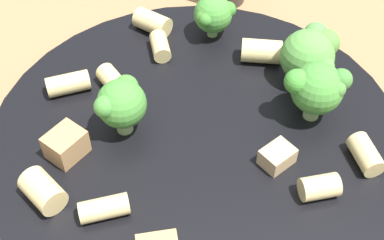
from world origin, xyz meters
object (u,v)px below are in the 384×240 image
rigatoni_5 (148,22)px  chicken_chunk_0 (272,156)px  rigatoni_7 (64,84)px  broccoli_floret_2 (116,101)px  rigatoni_0 (314,187)px  rigatoni_8 (109,82)px  rigatoni_6 (361,154)px  broccoli_floret_3 (306,54)px  rigatoni_3 (257,51)px  rigatoni_4 (38,191)px  chicken_chunk_2 (61,145)px  pasta_bowl (192,141)px  broccoli_floret_0 (312,88)px  rigatoni_2 (156,46)px  rigatoni_1 (99,208)px  broccoli_floret_1 (209,14)px

rigatoni_5 → chicken_chunk_0: rigatoni_5 is taller
rigatoni_7 → broccoli_floret_2: bearing=51.6°
rigatoni_0 → rigatoni_8: 0.16m
rigatoni_0 → rigatoni_6: (-0.03, 0.03, -0.00)m
broccoli_floret_3 → rigatoni_3: (-0.02, -0.03, -0.01)m
rigatoni_4 → rigatoni_5: bearing=161.5°
chicken_chunk_0 → chicken_chunk_2: 0.13m
pasta_bowl → broccoli_floret_0: 0.09m
rigatoni_2 → rigatoni_4: bearing=-24.6°
rigatoni_2 → rigatoni_8: 0.05m
broccoli_floret_0 → chicken_chunk_0: 0.05m
rigatoni_4 → rigatoni_5: size_ratio=0.94×
rigatoni_7 → chicken_chunk_0: 0.16m
rigatoni_7 → chicken_chunk_2: (0.06, 0.01, 0.00)m
broccoli_floret_2 → rigatoni_1: broccoli_floret_2 is taller
rigatoni_1 → rigatoni_6: bearing=104.5°
rigatoni_0 → rigatoni_7: size_ratio=0.76×
rigatoni_3 → rigatoni_7: bearing=-75.9°
rigatoni_4 → rigatoni_5: rigatoni_4 is taller
pasta_bowl → broccoli_floret_0: broccoli_floret_0 is taller
rigatoni_2 → chicken_chunk_2: chicken_chunk_2 is taller
rigatoni_1 → chicken_chunk_2: (-0.05, -0.03, 0.00)m
rigatoni_5 → broccoli_floret_3: bearing=65.4°
broccoli_floret_2 → rigatoni_7: (-0.03, -0.04, -0.02)m
rigatoni_2 → rigatoni_5: size_ratio=0.87×
broccoli_floret_3 → broccoli_floret_1: bearing=-125.0°
rigatoni_0 → rigatoni_4: size_ratio=0.86×
rigatoni_7 → rigatoni_8: bearing=94.6°
chicken_chunk_0 → chicken_chunk_2: size_ratio=0.86×
broccoli_floret_0 → broccoli_floret_3: size_ratio=1.03×
broccoli_floret_0 → rigatoni_2: 0.13m
pasta_bowl → broccoli_floret_2: size_ratio=6.81×
rigatoni_0 → rigatoni_4: bearing=-87.9°
broccoli_floret_0 → rigatoni_8: bearing=-100.2°
rigatoni_4 → rigatoni_2: bearing=155.4°
rigatoni_2 → chicken_chunk_2: size_ratio=1.05×
chicken_chunk_2 → rigatoni_4: bearing=-12.0°
broccoli_floret_0 → broccoli_floret_2: bearing=-84.8°
broccoli_floret_0 → broccoli_floret_1: broccoli_floret_0 is taller
rigatoni_0 → chicken_chunk_0: rigatoni_0 is taller
broccoli_floret_3 → rigatoni_0: (0.10, -0.01, -0.02)m
broccoli_floret_2 → broccoli_floret_3: bearing=111.3°
broccoli_floret_1 → rigatoni_6: broccoli_floret_1 is taller
broccoli_floret_1 → rigatoni_4: broccoli_floret_1 is taller
pasta_bowl → rigatoni_2: size_ratio=11.32×
rigatoni_4 → chicken_chunk_2: (-0.04, 0.01, 0.00)m
rigatoni_2 → chicken_chunk_2: 0.11m
rigatoni_4 → rigatoni_6: (-0.03, 0.20, -0.00)m
rigatoni_2 → broccoli_floret_0: bearing=58.8°
rigatoni_1 → rigatoni_3: rigatoni_3 is taller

